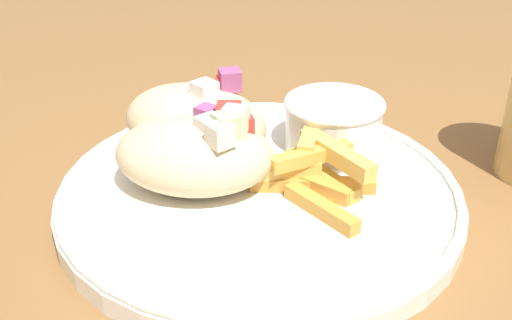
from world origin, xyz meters
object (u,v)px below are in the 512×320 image
(sauce_ramekin, at_px, (333,121))
(fries_pile, at_px, (314,169))
(plate, at_px, (256,191))
(pita_sandwich_far, at_px, (196,122))
(pita_sandwich_near, at_px, (196,153))

(sauce_ramekin, bearing_deg, fries_pile, -70.08)
(plate, distance_m, pita_sandwich_far, 0.07)
(plate, height_order, fries_pile, fries_pile)
(pita_sandwich_far, distance_m, sauce_ramekin, 0.10)
(fries_pile, bearing_deg, pita_sandwich_far, -171.33)
(pita_sandwich_near, height_order, sauce_ramekin, pita_sandwich_near)
(plate, relative_size, pita_sandwich_far, 2.25)
(fries_pile, height_order, sauce_ramekin, sauce_ramekin)
(pita_sandwich_far, xyz_separation_m, fries_pile, (0.09, 0.01, -0.01))
(sauce_ramekin, bearing_deg, plate, -97.23)
(plate, xyz_separation_m, pita_sandwich_near, (-0.03, -0.02, 0.03))
(pita_sandwich_near, relative_size, pita_sandwich_far, 1.08)
(plate, xyz_separation_m, fries_pile, (0.03, 0.02, 0.02))
(sauce_ramekin, bearing_deg, pita_sandwich_far, -134.52)
(pita_sandwich_far, bearing_deg, fries_pile, -0.45)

